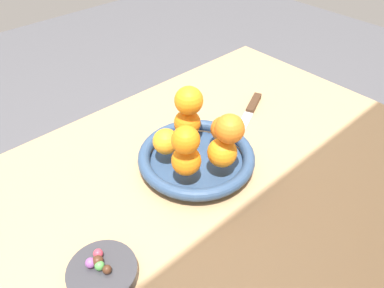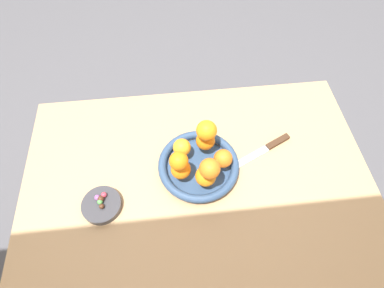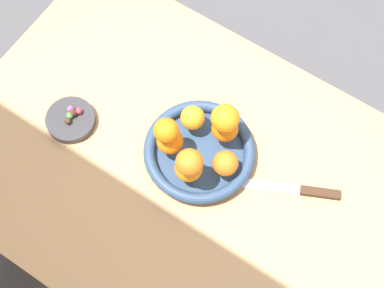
{
  "view_description": "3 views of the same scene",
  "coord_description": "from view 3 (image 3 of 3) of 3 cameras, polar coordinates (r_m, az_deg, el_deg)",
  "views": [
    {
      "loc": [
        0.41,
        0.4,
        1.31
      ],
      "look_at": [
        0.0,
        -0.05,
        0.8
      ],
      "focal_mm": 35.0,
      "sensor_mm": 36.0,
      "label": 1
    },
    {
      "loc": [
        0.06,
        0.4,
        1.59
      ],
      "look_at": [
        0.01,
        -0.08,
        0.85
      ],
      "focal_mm": 28.0,
      "sensor_mm": 36.0,
      "label": 2
    },
    {
      "loc": [
        -0.28,
        0.4,
        2.0
      ],
      "look_at": [
        0.01,
        -0.04,
        0.8
      ],
      "focal_mm": 55.0,
      "sensor_mm": 36.0,
      "label": 3
    }
  ],
  "objects": [
    {
      "name": "orange_5",
      "position": [
        1.25,
        -2.52,
        1.32
      ],
      "size": [
        0.06,
        0.06,
        0.06
      ],
      "primitive_type": "sphere",
      "color": "orange",
      "rests_on": "orange_1"
    },
    {
      "name": "orange_2",
      "position": [
        1.27,
        -0.34,
        -2.34
      ],
      "size": [
        0.06,
        0.06,
        0.06
      ],
      "primitive_type": "sphere",
      "color": "orange",
      "rests_on": "fruit_bowl"
    },
    {
      "name": "orange_1",
      "position": [
        1.3,
        -2.16,
        0.29
      ],
      "size": [
        0.06,
        0.06,
        0.06
      ],
      "primitive_type": "sphere",
      "color": "orange",
      "rests_on": "fruit_bowl"
    },
    {
      "name": "orange_0",
      "position": [
        1.32,
        0.06,
        2.55
      ],
      "size": [
        0.06,
        0.06,
        0.06
      ],
      "primitive_type": "sphere",
      "color": "orange",
      "rests_on": "fruit_bowl"
    },
    {
      "name": "orange_6",
      "position": [
        1.21,
        -0.26,
        -1.8
      ],
      "size": [
        0.06,
        0.06,
        0.06
      ],
      "primitive_type": "sphere",
      "color": "orange",
      "rests_on": "orange_2"
    },
    {
      "name": "candy_ball_2",
      "position": [
        1.4,
        -11.5,
        2.97
      ],
      "size": [
        0.02,
        0.02,
        0.02
      ],
      "primitive_type": "sphere",
      "color": "#472819",
      "rests_on": "candy_dish"
    },
    {
      "name": "candy_ball_5",
      "position": [
        1.39,
        -11.94,
        2.18
      ],
      "size": [
        0.01,
        0.01,
        0.01
      ],
      "primitive_type": "sphere",
      "color": "#472819",
      "rests_on": "candy_dish"
    },
    {
      "name": "ground_plane",
      "position": [
        2.05,
        -0.4,
        -9.99
      ],
      "size": [
        6.0,
        6.0,
        0.0
      ],
      "primitive_type": "plane",
      "color": "#4C4C51"
    },
    {
      "name": "candy_dish",
      "position": [
        1.41,
        -11.68,
        2.28
      ],
      "size": [
        0.12,
        0.12,
        0.02
      ],
      "primitive_type": "cylinder",
      "color": "#333338",
      "rests_on": "dining_table"
    },
    {
      "name": "candy_ball_0",
      "position": [
        1.4,
        -11.5,
        2.89
      ],
      "size": [
        0.01,
        0.01,
        0.01
      ],
      "primitive_type": "sphere",
      "color": "gold",
      "rests_on": "candy_dish"
    },
    {
      "name": "candy_ball_4",
      "position": [
        1.4,
        -11.77,
        2.72
      ],
      "size": [
        0.02,
        0.02,
        0.02
      ],
      "primitive_type": "sphere",
      "color": "#4C9947",
      "rests_on": "candy_dish"
    },
    {
      "name": "orange_4",
      "position": [
        1.31,
        3.2,
        1.49
      ],
      "size": [
        0.06,
        0.06,
        0.06
      ],
      "primitive_type": "sphere",
      "color": "orange",
      "rests_on": "fruit_bowl"
    },
    {
      "name": "knife",
      "position": [
        1.34,
        9.74,
        -4.36
      ],
      "size": [
        0.24,
        0.13,
        0.01
      ],
      "color": "#3F2819",
      "rests_on": "dining_table"
    },
    {
      "name": "orange_3",
      "position": [
        1.28,
        3.25,
        -1.87
      ],
      "size": [
        0.06,
        0.06,
        0.06
      ],
      "primitive_type": "sphere",
      "color": "orange",
      "rests_on": "fruit_bowl"
    },
    {
      "name": "dining_table",
      "position": [
        1.43,
        -0.57,
        -3.83
      ],
      "size": [
        1.1,
        0.76,
        0.74
      ],
      "color": "tan",
      "rests_on": "ground_plane"
    },
    {
      "name": "fruit_bowl",
      "position": [
        1.34,
        0.72,
        -0.74
      ],
      "size": [
        0.26,
        0.26,
        0.04
      ],
      "color": "navy",
      "rests_on": "dining_table"
    },
    {
      "name": "candy_ball_3",
      "position": [
        1.4,
        -10.93,
        3.17
      ],
      "size": [
        0.02,
        0.02,
        0.02
      ],
      "primitive_type": "sphere",
      "color": "#C6384C",
      "rests_on": "candy_dish"
    },
    {
      "name": "orange_7",
      "position": [
        1.25,
        3.24,
        2.5
      ],
      "size": [
        0.06,
        0.06,
        0.06
      ],
      "primitive_type": "sphere",
      "color": "orange",
      "rests_on": "orange_4"
    },
    {
      "name": "candy_ball_1",
      "position": [
        1.4,
        -11.69,
        3.32
      ],
      "size": [
        0.02,
        0.02,
        0.02
      ],
      "primitive_type": "sphere",
      "color": "#8C4C99",
      "rests_on": "candy_dish"
    }
  ]
}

